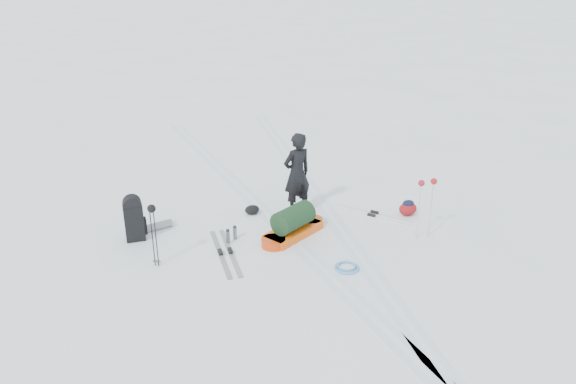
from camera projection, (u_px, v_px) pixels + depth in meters
name	position (u px, v px, depth m)	size (l,w,h in m)	color
ground	(290.00, 237.00, 11.34)	(200.00, 200.00, 0.00)	white
snow_hill_backdrop	(407.00, 298.00, 131.33)	(359.50, 192.00, 162.45)	white
ski_tracks	(301.00, 215.00, 12.29)	(3.38, 17.97, 0.01)	silver
skier	(297.00, 174.00, 12.06)	(0.67, 0.44, 1.84)	black
pulk_sled	(293.00, 225.00, 11.31)	(1.70, 1.22, 0.64)	#E7550D
expedition_rucksack	(137.00, 218.00, 11.13)	(0.99, 0.58, 0.95)	black
ski_poles_black	(152.00, 216.00, 9.92)	(0.16, 0.15, 1.23)	black
ski_poles_silver	(427.00, 189.00, 10.91)	(0.41, 0.14, 1.27)	silver
touring_skis_grey	(225.00, 253.00, 10.72)	(0.44, 1.94, 0.07)	#9A9CA2
touring_skis_white	(373.00, 215.00, 12.29)	(1.30, 1.56, 0.07)	silver
rope_coil	(347.00, 267.00, 10.21)	(0.52, 0.52, 0.06)	#588FD7
small_daypack	(408.00, 208.00, 12.24)	(0.44, 0.36, 0.35)	maroon
thermos_pair	(231.00, 235.00, 11.13)	(0.27, 0.23, 0.30)	#595C60
stuff_sack	(252.00, 210.00, 12.32)	(0.36, 0.29, 0.20)	black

